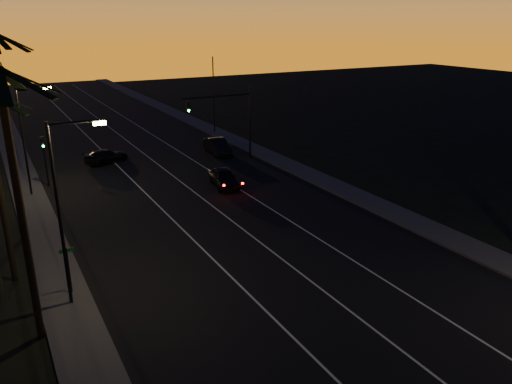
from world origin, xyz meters
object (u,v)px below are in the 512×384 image
signal_mast (228,112)px  lead_car (224,178)px  cross_car (107,156)px  right_car (218,146)px

signal_mast → lead_car: size_ratio=1.38×
lead_car → cross_car: (-6.83, 11.99, -0.12)m
signal_mast → right_car: signal_mast is taller
cross_car → signal_mast: bearing=-24.2°
signal_mast → cross_car: bearing=155.8°
right_car → cross_car: right_car is taller
lead_car → right_car: right_car is taller
lead_car → cross_car: size_ratio=1.09×
right_car → signal_mast: bearing=-90.5°
signal_mast → lead_car: (-3.90, -7.16, -4.02)m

